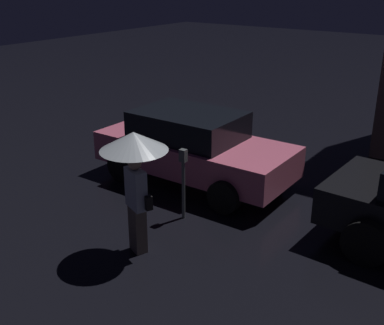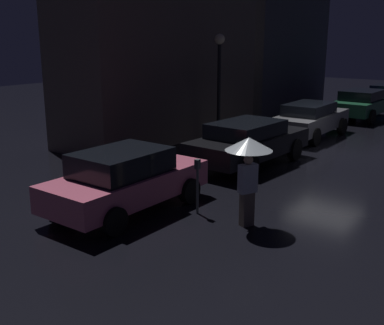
% 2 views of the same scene
% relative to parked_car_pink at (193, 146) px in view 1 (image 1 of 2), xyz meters
% --- Properties ---
extents(parked_car_pink, '(4.12, 1.96, 1.48)m').
position_rel_parked_car_pink_xyz_m(parked_car_pink, '(0.00, 0.00, 0.00)').
color(parked_car_pink, '#DB6684').
rests_on(parked_car_pink, ground).
extents(pedestrian_with_umbrella, '(1.01, 1.01, 1.97)m').
position_rel_parked_car_pink_xyz_m(pedestrian_with_umbrella, '(0.92, -2.76, 0.80)').
color(pedestrian_with_umbrella, '#66564C').
rests_on(pedestrian_with_umbrella, ground).
extents(parking_meter, '(0.12, 0.10, 1.30)m').
position_rel_parked_car_pink_xyz_m(parking_meter, '(0.84, -1.47, 0.04)').
color(parking_meter, '#4C5154').
rests_on(parking_meter, ground).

